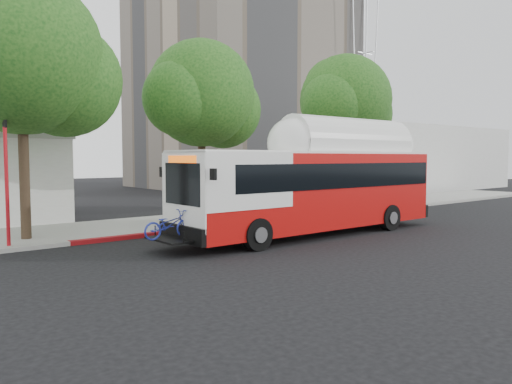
# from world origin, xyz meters

# --- Properties ---
(ground) EXTENTS (120.00, 120.00, 0.00)m
(ground) POSITION_xyz_m (0.00, 0.00, 0.00)
(ground) COLOR black
(ground) RESTS_ON ground
(sidewalk) EXTENTS (60.00, 5.00, 0.15)m
(sidewalk) POSITION_xyz_m (0.00, 6.50, 0.07)
(sidewalk) COLOR gray
(sidewalk) RESTS_ON ground
(curb_strip) EXTENTS (60.00, 0.30, 0.15)m
(curb_strip) POSITION_xyz_m (0.00, 3.90, 0.07)
(curb_strip) COLOR gray
(curb_strip) RESTS_ON ground
(red_curb_segment) EXTENTS (10.00, 0.32, 0.16)m
(red_curb_segment) POSITION_xyz_m (-3.00, 3.90, 0.08)
(red_curb_segment) COLOR maroon
(red_curb_segment) RESTS_ON ground
(street_tree_left) EXTENTS (6.67, 5.80, 9.74)m
(street_tree_left) POSITION_xyz_m (-8.53, 5.56, 6.60)
(street_tree_left) COLOR #2D2116
(street_tree_left) RESTS_ON ground
(street_tree_mid) EXTENTS (5.75, 5.00, 8.62)m
(street_tree_mid) POSITION_xyz_m (-0.59, 6.06, 5.91)
(street_tree_mid) COLOR #2D2116
(street_tree_mid) RESTS_ON ground
(street_tree_right) EXTENTS (6.21, 5.40, 9.18)m
(street_tree_right) POSITION_xyz_m (9.44, 5.86, 6.26)
(street_tree_right) COLOR #2D2116
(street_tree_right) RESTS_ON ground
(apartment_tower) EXTENTS (18.00, 18.00, 37.00)m
(apartment_tower) POSITION_xyz_m (18.00, 28.00, 17.62)
(apartment_tower) COLOR tan
(apartment_tower) RESTS_ON ground
(horizon_block) EXTENTS (20.00, 12.00, 6.00)m
(horizon_block) POSITION_xyz_m (30.00, 16.00, 3.00)
(horizon_block) COLOR silver
(horizon_block) RESTS_ON ground
(transit_bus) EXTENTS (13.07, 2.85, 3.86)m
(transit_bus) POSITION_xyz_m (0.58, 0.11, 1.80)
(transit_bus) COLOR #B60E0C
(transit_bus) RESTS_ON ground
(signal_pole) EXTENTS (0.12, 0.41, 4.37)m
(signal_pole) POSITION_xyz_m (-9.87, 4.30, 2.24)
(signal_pole) COLOR #AA1219
(signal_pole) RESTS_ON ground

